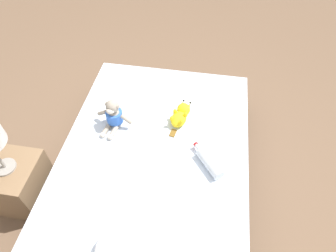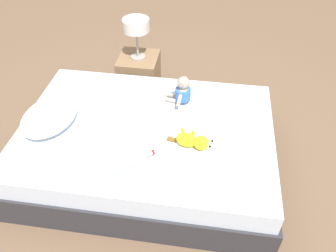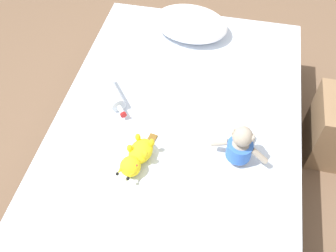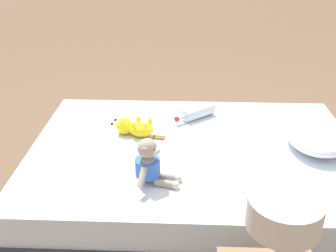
{
  "view_description": "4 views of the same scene",
  "coord_description": "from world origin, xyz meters",
  "px_view_note": "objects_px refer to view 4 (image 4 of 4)",
  "views": [
    {
      "loc": [
        -0.29,
        1.13,
        2.11
      ],
      "look_at": [
        -0.07,
        -0.19,
        0.52
      ],
      "focal_mm": 31.4,
      "sensor_mm": 36.0,
      "label": 1
    },
    {
      "loc": [
        -1.81,
        -0.43,
        2.11
      ],
      "look_at": [
        -0.05,
        -0.17,
        0.5
      ],
      "focal_mm": 36.57,
      "sensor_mm": 36.0,
      "label": 2
    },
    {
      "loc": [
        0.22,
        -1.31,
        1.99
      ],
      "look_at": [
        -0.02,
        -0.19,
        0.55
      ],
      "focal_mm": 40.48,
      "sensor_mm": 36.0,
      "label": 3
    },
    {
      "loc": [
        2.0,
        -0.06,
        1.59
      ],
      "look_at": [
        -0.04,
        -0.15,
        0.54
      ],
      "focal_mm": 43.42,
      "sensor_mm": 36.0,
      "label": 4
    }
  ],
  "objects_px": {
    "plush_monkey": "(150,164)",
    "plush_yellow_creature": "(134,128)",
    "bed": "(192,179)",
    "bedside_lamp": "(284,217)",
    "glass_bottle": "(198,112)",
    "pillow": "(318,134)"
  },
  "relations": [
    {
      "from": "bedside_lamp",
      "to": "pillow",
      "type": "bearing_deg",
      "value": 156.87
    },
    {
      "from": "bed",
      "to": "glass_bottle",
      "type": "height_order",
      "value": "glass_bottle"
    },
    {
      "from": "plush_monkey",
      "to": "bedside_lamp",
      "type": "height_order",
      "value": "bedside_lamp"
    },
    {
      "from": "pillow",
      "to": "plush_yellow_creature",
      "type": "xyz_separation_m",
      "value": [
        -0.08,
        -1.06,
        -0.02
      ]
    },
    {
      "from": "plush_yellow_creature",
      "to": "bedside_lamp",
      "type": "height_order",
      "value": "bedside_lamp"
    },
    {
      "from": "glass_bottle",
      "to": "plush_monkey",
      "type": "bearing_deg",
      "value": -19.25
    },
    {
      "from": "plush_yellow_creature",
      "to": "bedside_lamp",
      "type": "xyz_separation_m",
      "value": [
        1.1,
        0.62,
        0.26
      ]
    },
    {
      "from": "bed",
      "to": "plush_monkey",
      "type": "distance_m",
      "value": 0.51
    },
    {
      "from": "plush_monkey",
      "to": "bed",
      "type": "bearing_deg",
      "value": 146.95
    },
    {
      "from": "pillow",
      "to": "bedside_lamp",
      "type": "bearing_deg",
      "value": -23.13
    },
    {
      "from": "plush_monkey",
      "to": "glass_bottle",
      "type": "height_order",
      "value": "plush_monkey"
    },
    {
      "from": "bed",
      "to": "plush_yellow_creature",
      "type": "bearing_deg",
      "value": -111.68
    },
    {
      "from": "glass_bottle",
      "to": "plush_yellow_creature",
      "type": "bearing_deg",
      "value": -57.67
    },
    {
      "from": "plush_monkey",
      "to": "plush_yellow_creature",
      "type": "xyz_separation_m",
      "value": [
        -0.48,
        -0.13,
        -0.05
      ]
    },
    {
      "from": "bed",
      "to": "glass_bottle",
      "type": "distance_m",
      "value": 0.46
    },
    {
      "from": "plush_monkey",
      "to": "plush_yellow_creature",
      "type": "height_order",
      "value": "plush_monkey"
    },
    {
      "from": "bed",
      "to": "bedside_lamp",
      "type": "relative_size",
      "value": 5.0
    },
    {
      "from": "pillow",
      "to": "plush_monkey",
      "type": "relative_size",
      "value": 1.9
    },
    {
      "from": "bed",
      "to": "plush_yellow_creature",
      "type": "xyz_separation_m",
      "value": [
        -0.14,
        -0.35,
        0.26
      ]
    },
    {
      "from": "pillow",
      "to": "glass_bottle",
      "type": "distance_m",
      "value": 0.74
    },
    {
      "from": "plush_monkey",
      "to": "bedside_lamp",
      "type": "xyz_separation_m",
      "value": [
        0.62,
        0.49,
        0.21
      ]
    },
    {
      "from": "bed",
      "to": "plush_monkey",
      "type": "relative_size",
      "value": 6.63
    }
  ]
}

